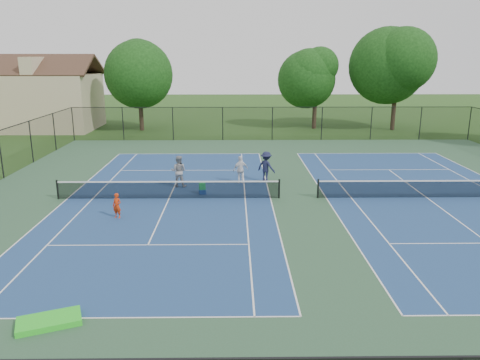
{
  "coord_description": "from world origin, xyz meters",
  "views": [
    {
      "loc": [
        -3.47,
        -24.18,
        7.48
      ],
      "look_at": [
        -3.18,
        -1.0,
        1.3
      ],
      "focal_mm": 35.0,
      "sensor_mm": 36.0,
      "label": 1
    }
  ],
  "objects_px": {
    "tree_back_d": "(398,62)",
    "bystander_a": "(241,170)",
    "clapboard_house": "(46,99)",
    "ball_crate": "(202,192)",
    "child_player": "(117,206)",
    "instructor": "(179,171)",
    "ball_hopper": "(202,186)",
    "tree_back_c": "(316,76)",
    "bystander_b": "(266,167)",
    "tree_back_a": "(139,70)"
  },
  "relations": [
    {
      "from": "tree_back_c",
      "to": "ball_hopper",
      "type": "bearing_deg",
      "value": -113.0
    },
    {
      "from": "child_player",
      "to": "instructor",
      "type": "xyz_separation_m",
      "value": [
        2.3,
        5.48,
        0.33
      ]
    },
    {
      "from": "tree_back_d",
      "to": "child_player",
      "type": "bearing_deg",
      "value": -129.15
    },
    {
      "from": "tree_back_d",
      "to": "bystander_a",
      "type": "xyz_separation_m",
      "value": [
        -16.09,
        -20.83,
        -5.99
      ]
    },
    {
      "from": "tree_back_c",
      "to": "child_player",
      "type": "height_order",
      "value": "tree_back_c"
    },
    {
      "from": "bystander_a",
      "to": "ball_hopper",
      "type": "distance_m",
      "value": 3.2
    },
    {
      "from": "tree_back_a",
      "to": "bystander_a",
      "type": "distance_m",
      "value": 23.65
    },
    {
      "from": "tree_back_a",
      "to": "tree_back_d",
      "type": "xyz_separation_m",
      "value": [
        26.0,
        0.0,
        0.79
      ]
    },
    {
      "from": "bystander_a",
      "to": "bystander_b",
      "type": "bearing_deg",
      "value": 165.89
    },
    {
      "from": "tree_back_c",
      "to": "ball_hopper",
      "type": "xyz_separation_m",
      "value": [
        -10.25,
        -24.15,
        -5.01
      ]
    },
    {
      "from": "bystander_b",
      "to": "bystander_a",
      "type": "bearing_deg",
      "value": 51.3
    },
    {
      "from": "clapboard_house",
      "to": "ball_hopper",
      "type": "distance_m",
      "value": 30.09
    },
    {
      "from": "clapboard_house",
      "to": "instructor",
      "type": "height_order",
      "value": "clapboard_house"
    },
    {
      "from": "ball_hopper",
      "to": "bystander_a",
      "type": "bearing_deg",
      "value": 47.03
    },
    {
      "from": "clapboard_house",
      "to": "ball_hopper",
      "type": "xyz_separation_m",
      "value": [
        17.75,
        -24.15,
        -2.63
      ]
    },
    {
      "from": "tree_back_a",
      "to": "instructor",
      "type": "relative_size",
      "value": 4.91
    },
    {
      "from": "instructor",
      "to": "tree_back_a",
      "type": "bearing_deg",
      "value": -66.42
    },
    {
      "from": "clapboard_house",
      "to": "ball_crate",
      "type": "xyz_separation_m",
      "value": [
        17.75,
        -24.15,
        -2.95
      ]
    },
    {
      "from": "clapboard_house",
      "to": "bystander_a",
      "type": "xyz_separation_m",
      "value": [
        19.91,
        -21.83,
        -2.26
      ]
    },
    {
      "from": "child_player",
      "to": "tree_back_a",
      "type": "bearing_deg",
      "value": 120.05
    },
    {
      "from": "clapboard_house",
      "to": "bystander_a",
      "type": "distance_m",
      "value": 29.63
    },
    {
      "from": "ball_crate",
      "to": "ball_hopper",
      "type": "bearing_deg",
      "value": 0.0
    },
    {
      "from": "bystander_b",
      "to": "ball_hopper",
      "type": "height_order",
      "value": "bystander_b"
    },
    {
      "from": "child_player",
      "to": "bystander_a",
      "type": "xyz_separation_m",
      "value": [
        5.94,
        6.23,
        0.23
      ]
    },
    {
      "from": "child_player",
      "to": "ball_hopper",
      "type": "relative_size",
      "value": 3.22
    },
    {
      "from": "ball_crate",
      "to": "clapboard_house",
      "type": "bearing_deg",
      "value": 126.31
    },
    {
      "from": "tree_back_c",
      "to": "clapboard_house",
      "type": "height_order",
      "value": "tree_back_c"
    },
    {
      "from": "child_player",
      "to": "instructor",
      "type": "height_order",
      "value": "instructor"
    },
    {
      "from": "tree_back_d",
      "to": "ball_hopper",
      "type": "relative_size",
      "value": 27.55
    },
    {
      "from": "tree_back_d",
      "to": "child_player",
      "type": "xyz_separation_m",
      "value": [
        -22.03,
        -27.06,
        -6.22
      ]
    },
    {
      "from": "tree_back_c",
      "to": "bystander_a",
      "type": "relative_size",
      "value": 5.03
    },
    {
      "from": "bystander_b",
      "to": "ball_hopper",
      "type": "bearing_deg",
      "value": 74.34
    },
    {
      "from": "clapboard_house",
      "to": "ball_crate",
      "type": "bearing_deg",
      "value": -53.69
    },
    {
      "from": "ball_crate",
      "to": "bystander_a",
      "type": "bearing_deg",
      "value": 47.03
    },
    {
      "from": "tree_back_c",
      "to": "clapboard_house",
      "type": "bearing_deg",
      "value": -180.0
    },
    {
      "from": "tree_back_c",
      "to": "ball_crate",
      "type": "height_order",
      "value": "tree_back_c"
    },
    {
      "from": "tree_back_d",
      "to": "bystander_b",
      "type": "relative_size",
      "value": 5.56
    },
    {
      "from": "bystander_b",
      "to": "tree_back_a",
      "type": "bearing_deg",
      "value": -21.98
    },
    {
      "from": "instructor",
      "to": "ball_hopper",
      "type": "height_order",
      "value": "instructor"
    },
    {
      "from": "tree_back_c",
      "to": "bystander_a",
      "type": "height_order",
      "value": "tree_back_c"
    },
    {
      "from": "tree_back_d",
      "to": "ball_crate",
      "type": "xyz_separation_m",
      "value": [
        -18.25,
        -23.15,
        -6.69
      ]
    },
    {
      "from": "ball_hopper",
      "to": "tree_back_c",
      "type": "bearing_deg",
      "value": 67.0
    },
    {
      "from": "ball_crate",
      "to": "child_player",
      "type": "bearing_deg",
      "value": -134.04
    },
    {
      "from": "instructor",
      "to": "bystander_a",
      "type": "bearing_deg",
      "value": -161.02
    },
    {
      "from": "tree_back_a",
      "to": "tree_back_d",
      "type": "distance_m",
      "value": 26.01
    },
    {
      "from": "child_player",
      "to": "instructor",
      "type": "relative_size",
      "value": 0.65
    },
    {
      "from": "tree_back_d",
      "to": "ball_crate",
      "type": "distance_m",
      "value": 30.23
    },
    {
      "from": "tree_back_c",
      "to": "ball_crate",
      "type": "distance_m",
      "value": 26.78
    },
    {
      "from": "instructor",
      "to": "ball_hopper",
      "type": "bearing_deg",
      "value": 140.44
    },
    {
      "from": "ball_hopper",
      "to": "child_player",
      "type": "bearing_deg",
      "value": -134.04
    }
  ]
}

